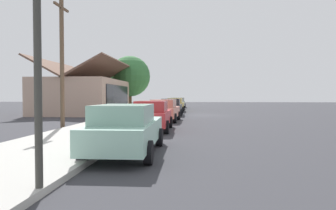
{
  "coord_description": "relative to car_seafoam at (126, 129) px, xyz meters",
  "views": [
    {
      "loc": [
        -29.01,
        0.79,
        1.86
      ],
      "look_at": [
        -2.3,
        2.91,
        1.04
      ],
      "focal_mm": 32.12,
      "sensor_mm": 36.0,
      "label": 1
    }
  ],
  "objects": [
    {
      "name": "shade_tree",
      "position": [
        28.96,
        5.9,
        3.55
      ],
      "size": [
        5.22,
        5.22,
        6.99
      ],
      "color": "brown",
      "rests_on": "ground"
    },
    {
      "name": "car_cherry",
      "position": [
        6.49,
        0.02,
        -0.0
      ],
      "size": [
        4.56,
        1.96,
        1.59
      ],
      "rotation": [
        0.0,
        0.0,
        0.01
      ],
      "color": "red",
      "rests_on": "ground"
    },
    {
      "name": "fire_hydrant_red",
      "position": [
        13.21,
        1.34,
        -0.32
      ],
      "size": [
        0.22,
        0.22,
        0.71
      ],
      "color": "red",
      "rests_on": "sidewalk_curb"
    },
    {
      "name": "utility_pole_wooden",
      "position": [
        7.34,
        5.34,
        3.11
      ],
      "size": [
        1.8,
        0.24,
        7.5
      ],
      "color": "brown",
      "rests_on": "ground"
    },
    {
      "name": "storefront_building",
      "position": [
        21.28,
        9.13,
        1.09
      ],
      "size": [
        11.53,
        7.42,
        5.55
      ],
      "color": "tan",
      "rests_on": "ground"
    },
    {
      "name": "car_seafoam",
      "position": [
        0.0,
        0.0,
        0.0
      ],
      "size": [
        4.91,
        2.05,
        1.59
      ],
      "rotation": [
        0.0,
        0.0,
        0.01
      ],
      "color": "#9ED1BC",
      "rests_on": "ground"
    },
    {
      "name": "car_coral",
      "position": [
        12.28,
        -0.07,
        -0.0
      ],
      "size": [
        4.46,
        2.23,
        1.59
      ],
      "rotation": [
        0.0,
        0.0,
        -0.05
      ],
      "color": "#EA8C75",
      "rests_on": "ground"
    },
    {
      "name": "car_mustard",
      "position": [
        25.3,
        -0.17,
        -0.0
      ],
      "size": [
        4.41,
        2.08,
        1.59
      ],
      "rotation": [
        0.0,
        0.0,
        -0.03
      ],
      "color": "gold",
      "rests_on": "ground"
    },
    {
      "name": "car_olive",
      "position": [
        31.72,
        -0.02,
        -0.0
      ],
      "size": [
        4.48,
        1.96,
        1.59
      ],
      "rotation": [
        0.0,
        0.0,
        0.01
      ],
      "color": "olive",
      "rests_on": "ground"
    },
    {
      "name": "car_silver",
      "position": [
        37.98,
        -0.05,
        0.0
      ],
      "size": [
        4.95,
        2.21,
        1.59
      ],
      "rotation": [
        0.0,
        0.0,
        0.03
      ],
      "color": "silver",
      "rests_on": "ground"
    },
    {
      "name": "traffic_light_main",
      "position": [
        -4.06,
        -0.32,
        2.67
      ],
      "size": [
        0.37,
        2.79,
        5.2
      ],
      "color": "#383833",
      "rests_on": "ground"
    },
    {
      "name": "sidewalk_curb",
      "position": [
        19.65,
        2.74,
        -0.74
      ],
      "size": [
        60.0,
        4.2,
        0.16
      ],
      "primitive_type": "cube",
      "color": "#B2AFA8",
      "rests_on": "ground"
    },
    {
      "name": "car_charcoal",
      "position": [
        18.88,
        -0.13,
        0.0
      ],
      "size": [
        4.8,
        2.11,
        1.59
      ],
      "rotation": [
        0.0,
        0.0,
        -0.0
      ],
      "color": "#2D3035",
      "rests_on": "ground"
    },
    {
      "name": "ground_plane",
      "position": [
        19.65,
        -2.86,
        -0.82
      ],
      "size": [
        120.0,
        120.0,
        0.0
      ],
      "primitive_type": "plane",
      "color": "#38383D"
    }
  ]
}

